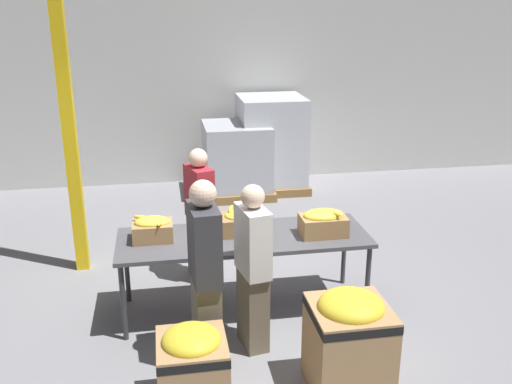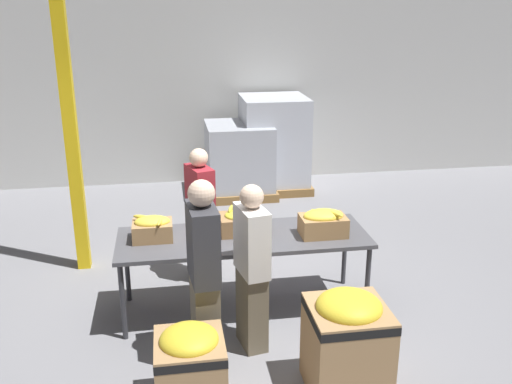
% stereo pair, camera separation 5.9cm
% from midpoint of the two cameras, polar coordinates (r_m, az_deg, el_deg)
% --- Properties ---
extents(ground_plane, '(30.00, 30.00, 0.00)m').
position_cam_midpoint_polar(ground_plane, '(6.01, -1.48, -11.54)').
color(ground_plane, gray).
extents(wall_back, '(16.00, 0.08, 4.00)m').
position_cam_midpoint_polar(wall_back, '(9.72, -5.57, 12.58)').
color(wall_back, silver).
rests_on(wall_back, ground_plane).
extents(sorting_table, '(2.47, 0.85, 0.81)m').
position_cam_midpoint_polar(sorting_table, '(5.66, -1.55, -4.92)').
color(sorting_table, '#4C4C51').
rests_on(sorting_table, ground_plane).
extents(banana_box_0, '(0.38, 0.32, 0.25)m').
position_cam_midpoint_polar(banana_box_0, '(5.61, -10.61, -3.58)').
color(banana_box_0, '#A37A4C').
rests_on(banana_box_0, sorting_table).
extents(banana_box_1, '(0.48, 0.35, 0.25)m').
position_cam_midpoint_polar(banana_box_1, '(5.69, -1.51, -2.94)').
color(banana_box_1, olive).
rests_on(banana_box_1, sorting_table).
extents(banana_box_2, '(0.45, 0.31, 0.27)m').
position_cam_midpoint_polar(banana_box_2, '(5.66, 6.44, -2.98)').
color(banana_box_2, '#A37A4C').
rests_on(banana_box_2, sorting_table).
extents(volunteer_0, '(0.32, 0.45, 1.52)m').
position_cam_midpoint_polar(volunteer_0, '(6.34, -5.88, -2.37)').
color(volunteer_0, '#6B604C').
rests_on(volunteer_0, ground_plane).
extents(volunteer_1, '(0.28, 0.45, 1.55)m').
position_cam_midpoint_polar(volunteer_1, '(5.07, -0.66, -7.70)').
color(volunteer_1, '#6B604C').
rests_on(volunteer_1, ground_plane).
extents(volunteer_2, '(0.26, 0.47, 1.67)m').
position_cam_midpoint_polar(volunteer_2, '(4.85, -5.44, -8.33)').
color(volunteer_2, '#6B604C').
rests_on(volunteer_2, ground_plane).
extents(donation_bin_0, '(0.53, 0.53, 0.69)m').
position_cam_midpoint_polar(donation_bin_0, '(4.59, -6.76, -16.88)').
color(donation_bin_0, tan).
rests_on(donation_bin_0, ground_plane).
extents(donation_bin_1, '(0.62, 0.62, 0.87)m').
position_cam_midpoint_polar(donation_bin_1, '(4.73, 8.90, -14.37)').
color(donation_bin_1, tan).
rests_on(donation_bin_1, ground_plane).
extents(support_pillar, '(0.14, 0.14, 4.00)m').
position_cam_midpoint_polar(support_pillar, '(6.56, -18.72, 8.75)').
color(support_pillar, yellow).
rests_on(support_pillar, ground_plane).
extents(pallet_stack_0, '(1.13, 1.13, 1.54)m').
position_cam_midpoint_polar(pallet_stack_0, '(9.44, 1.34, 4.82)').
color(pallet_stack_0, olive).
rests_on(pallet_stack_0, ground_plane).
extents(pallet_stack_1, '(1.12, 1.12, 1.15)m').
position_cam_midpoint_polar(pallet_stack_1, '(9.21, -2.13, 3.22)').
color(pallet_stack_1, olive).
rests_on(pallet_stack_1, ground_plane).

